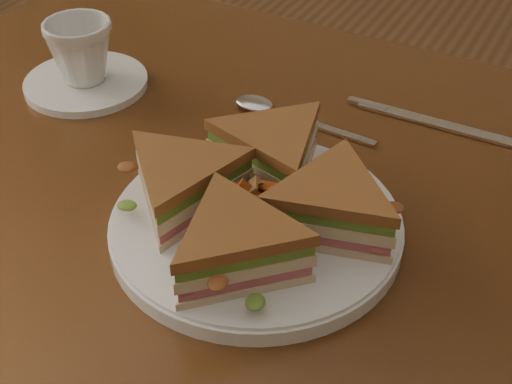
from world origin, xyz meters
TOP-DOWN VIEW (x-y plane):
  - table at (0.00, 0.00)m, footprint 1.20×0.80m
  - plate at (-0.03, -0.04)m, footprint 0.28×0.28m
  - sandwich_wedges at (-0.03, -0.04)m, footprint 0.31×0.31m
  - crisps_mound at (-0.03, -0.04)m, footprint 0.09×0.09m
  - spoon at (-0.12, 0.15)m, footprint 0.18×0.03m
  - knife at (0.05, 0.22)m, footprint 0.22×0.02m
  - saucer at (-0.35, 0.10)m, footprint 0.15×0.15m
  - coffee_cup at (-0.35, 0.10)m, footprint 0.10×0.10m

SIDE VIEW (x-z plane):
  - table at x=0.00m, z-range 0.28..1.03m
  - knife at x=0.05m, z-range 0.75..0.75m
  - spoon at x=-0.12m, z-range 0.75..0.76m
  - saucer at x=-0.35m, z-range 0.75..0.76m
  - plate at x=-0.03m, z-range 0.75..0.77m
  - crisps_mound at x=-0.03m, z-range 0.77..0.82m
  - sandwich_wedges at x=-0.03m, z-range 0.77..0.82m
  - coffee_cup at x=-0.35m, z-range 0.76..0.84m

